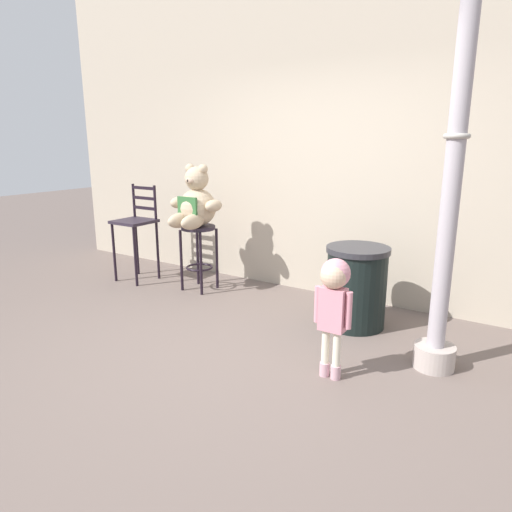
{
  "coord_description": "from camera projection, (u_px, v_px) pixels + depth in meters",
  "views": [
    {
      "loc": [
        2.07,
        -2.61,
        1.69
      ],
      "look_at": [
        -0.19,
        0.88,
        0.63
      ],
      "focal_mm": 32.39,
      "sensor_mm": 36.0,
      "label": 1
    }
  ],
  "objects": [
    {
      "name": "ground_plane",
      "position": [
        215.0,
        360.0,
        3.63
      ],
      "size": [
        24.0,
        24.0,
        0.0
      ],
      "primitive_type": "plane",
      "color": "#685953"
    },
    {
      "name": "child_walking",
      "position": [
        334.0,
        293.0,
        3.22
      ],
      "size": [
        0.28,
        0.22,
        0.89
      ],
      "rotation": [
        0.0,
        0.0,
        2.53
      ],
      "color": "#C99AA5",
      "rests_on": "ground_plane"
    },
    {
      "name": "trash_bin",
      "position": [
        356.0,
        287.0,
        4.22
      ],
      "size": [
        0.57,
        0.57,
        0.75
      ],
      "color": "black",
      "rests_on": "ground_plane"
    },
    {
      "name": "teddy_bear",
      "position": [
        196.0,
        204.0,
        5.08
      ],
      "size": [
        0.64,
        0.58,
        0.68
      ],
      "color": "tan",
      "rests_on": "bar_stool_with_teddy"
    },
    {
      "name": "building_wall",
      "position": [
        334.0,
        120.0,
        4.88
      ],
      "size": [
        7.74,
        0.3,
        3.76
      ],
      "primitive_type": "cube",
      "color": "#B4A692",
      "rests_on": "ground_plane"
    },
    {
      "name": "lamppost",
      "position": [
        449.0,
        214.0,
        3.23
      ],
      "size": [
        0.3,
        0.3,
        2.96
      ],
      "color": "#B1A39B",
      "rests_on": "ground_plane"
    },
    {
      "name": "bar_chair_empty",
      "position": [
        136.0,
        226.0,
        5.57
      ],
      "size": [
        0.43,
        0.43,
        1.15
      ],
      "color": "#28202D",
      "rests_on": "ground_plane"
    },
    {
      "name": "bar_stool_with_teddy",
      "position": [
        199.0,
        244.0,
        5.22
      ],
      "size": [
        0.38,
        0.38,
        0.74
      ],
      "color": "#28202D",
      "rests_on": "ground_plane"
    }
  ]
}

